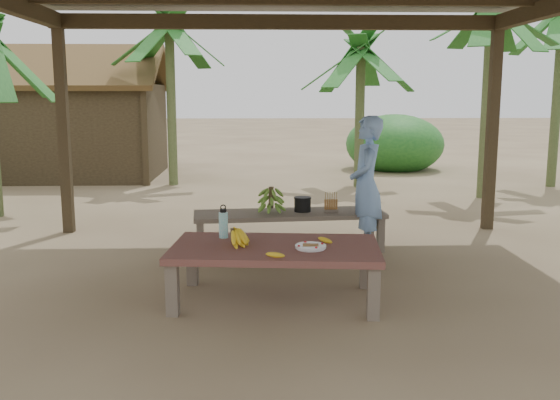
{
  "coord_description": "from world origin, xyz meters",
  "views": [
    {
      "loc": [
        -0.32,
        -5.86,
        1.81
      ],
      "look_at": [
        -0.1,
        0.03,
        0.8
      ],
      "focal_mm": 40.0,
      "sensor_mm": 36.0,
      "label": 1
    }
  ],
  "objects_px": {
    "plate": "(311,247)",
    "water_flask": "(223,224)",
    "ripe_banana_bunch": "(232,236)",
    "work_table": "(275,253)",
    "bench": "(289,217)",
    "cooking_pot": "(303,205)",
    "woman": "(366,185)"
  },
  "relations": [
    {
      "from": "plate",
      "to": "woman",
      "type": "bearing_deg",
      "value": 66.31
    },
    {
      "from": "cooking_pot",
      "to": "woman",
      "type": "height_order",
      "value": "woman"
    },
    {
      "from": "bench",
      "to": "woman",
      "type": "bearing_deg",
      "value": -14.35
    },
    {
      "from": "ripe_banana_bunch",
      "to": "plate",
      "type": "bearing_deg",
      "value": -12.67
    },
    {
      "from": "ripe_banana_bunch",
      "to": "woman",
      "type": "distance_m",
      "value": 2.2
    },
    {
      "from": "bench",
      "to": "cooking_pot",
      "type": "relative_size",
      "value": 11.7
    },
    {
      "from": "water_flask",
      "to": "woman",
      "type": "relative_size",
      "value": 0.2
    },
    {
      "from": "work_table",
      "to": "bench",
      "type": "xyz_separation_m",
      "value": [
        0.22,
        1.8,
        -0.04
      ]
    },
    {
      "from": "bench",
      "to": "ripe_banana_bunch",
      "type": "distance_m",
      "value": 1.88
    },
    {
      "from": "work_table",
      "to": "water_flask",
      "type": "distance_m",
      "value": 0.6
    },
    {
      "from": "work_table",
      "to": "cooking_pot",
      "type": "distance_m",
      "value": 1.88
    },
    {
      "from": "bench",
      "to": "cooking_pot",
      "type": "height_order",
      "value": "cooking_pot"
    },
    {
      "from": "ripe_banana_bunch",
      "to": "woman",
      "type": "relative_size",
      "value": 0.17
    },
    {
      "from": "ripe_banana_bunch",
      "to": "cooking_pot",
      "type": "relative_size",
      "value": 1.42
    },
    {
      "from": "work_table",
      "to": "plate",
      "type": "height_order",
      "value": "plate"
    },
    {
      "from": "work_table",
      "to": "woman",
      "type": "bearing_deg",
      "value": 62.31
    },
    {
      "from": "bench",
      "to": "water_flask",
      "type": "distance_m",
      "value": 1.65
    },
    {
      "from": "water_flask",
      "to": "cooking_pot",
      "type": "distance_m",
      "value": 1.74
    },
    {
      "from": "bench",
      "to": "water_flask",
      "type": "height_order",
      "value": "water_flask"
    },
    {
      "from": "plate",
      "to": "water_flask",
      "type": "distance_m",
      "value": 0.89
    },
    {
      "from": "ripe_banana_bunch",
      "to": "water_flask",
      "type": "distance_m",
      "value": 0.31
    },
    {
      "from": "work_table",
      "to": "cooking_pot",
      "type": "height_order",
      "value": "cooking_pot"
    },
    {
      "from": "cooking_pot",
      "to": "woman",
      "type": "distance_m",
      "value": 0.77
    },
    {
      "from": "bench",
      "to": "ripe_banana_bunch",
      "type": "height_order",
      "value": "ripe_banana_bunch"
    },
    {
      "from": "plate",
      "to": "cooking_pot",
      "type": "xyz_separation_m",
      "value": [
        0.08,
        1.96,
        0.01
      ]
    },
    {
      "from": "ripe_banana_bunch",
      "to": "plate",
      "type": "distance_m",
      "value": 0.69
    },
    {
      "from": "cooking_pot",
      "to": "water_flask",
      "type": "bearing_deg",
      "value": -119.01
    },
    {
      "from": "plate",
      "to": "cooking_pot",
      "type": "height_order",
      "value": "cooking_pot"
    },
    {
      "from": "cooking_pot",
      "to": "woman",
      "type": "relative_size",
      "value": 0.12
    },
    {
      "from": "work_table",
      "to": "water_flask",
      "type": "height_order",
      "value": "water_flask"
    },
    {
      "from": "ripe_banana_bunch",
      "to": "plate",
      "type": "xyz_separation_m",
      "value": [
        0.67,
        -0.15,
        -0.06
      ]
    },
    {
      "from": "ripe_banana_bunch",
      "to": "water_flask",
      "type": "xyz_separation_m",
      "value": [
        -0.09,
        0.3,
        0.05
      ]
    }
  ]
}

